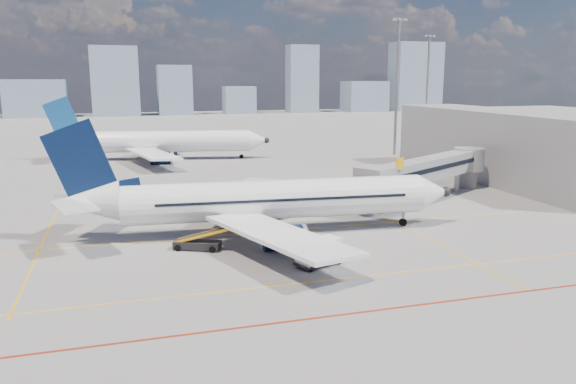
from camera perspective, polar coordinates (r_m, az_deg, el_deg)
The scene contains 13 objects.
ground at distance 46.80m, azimuth -0.03°, elevation -6.66°, with size 420.00×420.00×0.00m, color slate.
apron_markings at distance 43.10m, azimuth 0.73°, elevation -8.28°, with size 90.00×35.12×0.01m.
jet_bridge at distance 70.51m, azimuth 14.51°, elevation 2.29°, with size 23.55×15.78×6.30m.
terminal_block at distance 87.02m, azimuth 20.80°, elevation 4.43°, with size 10.00×42.00×10.00m.
floodlight_mast_ne at distance 110.00m, azimuth 11.01°, elevation 10.78°, with size 3.20×0.61×25.45m.
floodlight_mast_far at distance 153.70m, azimuth 13.98°, elevation 10.80°, with size 3.20×0.61×25.45m.
distant_skyline at distance 232.85m, azimuth -14.37°, elevation 10.45°, with size 256.54×13.85×30.28m.
main_aircraft at distance 53.02m, azimuth -2.90°, elevation -0.89°, with size 38.44×33.45×11.23m.
second_aircraft at distance 104.80m, azimuth -13.10°, elevation 4.98°, with size 39.63×34.21×11.66m.
baggage_tug at distance 46.79m, azimuth 2.18°, elevation -5.85°, with size 2.12×1.60×1.33m.
cargo_dolly at distance 44.51m, azimuth 3.16°, elevation -6.07°, with size 4.24×3.02×2.13m.
belt_loader at distance 49.28m, azimuth -9.04°, elevation -5.13°, with size 5.69×3.49×2.34m.
ramp_worker at distance 46.54m, azimuth 3.64°, elevation -5.75°, with size 0.59×0.39×1.61m, color yellow.
Camera 1 is at (-12.71, -42.61, 14.59)m, focal length 35.00 mm.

